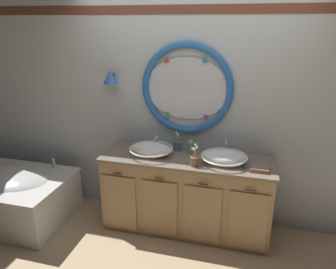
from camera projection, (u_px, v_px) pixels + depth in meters
ground_plane at (179, 242)px, 3.40m from camera, size 14.00×14.00×0.00m
back_wall_assembly at (192, 108)px, 3.49m from camera, size 6.40×0.26×2.60m
vanity_counter at (186, 194)px, 3.50m from camera, size 1.82×0.59×0.86m
bathtub at (8, 193)px, 3.73m from camera, size 1.43×0.93×0.63m
sink_basin_left at (151, 149)px, 3.40m from camera, size 0.47×0.47×0.14m
sink_basin_right at (224, 157)px, 3.22m from camera, size 0.47×0.47×0.13m
faucet_set_left at (157, 143)px, 3.61m from camera, size 0.24×0.12×0.14m
faucet_set_right at (226, 149)px, 3.42m from camera, size 0.21×0.13×0.17m
toothbrush_holder_left at (177, 145)px, 3.53m from camera, size 0.09×0.09×0.22m
toothbrush_holder_right at (194, 160)px, 3.15m from camera, size 0.09×0.09×0.22m
soap_dispenser at (190, 147)px, 3.46m from camera, size 0.07×0.07×0.15m
folded_hand_towel at (259, 169)px, 3.06m from camera, size 0.19×0.13×0.03m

